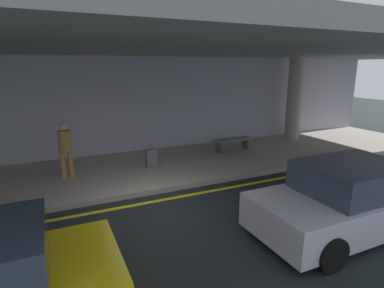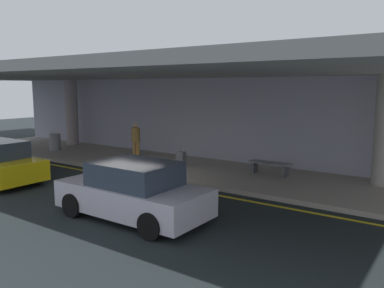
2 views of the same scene
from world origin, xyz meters
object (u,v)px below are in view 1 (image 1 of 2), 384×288
object	(u,v)px
traveler_with_luggage	(65,147)
bench_metal	(233,142)
support_column_left_mid	(294,99)
car_silver	(348,200)
suitcase_upright_primary	(152,158)

from	to	relation	value
traveler_with_luggage	bench_metal	xyz separation A→B (m)	(6.20, 0.59, -0.61)
support_column_left_mid	car_silver	bearing A→B (deg)	-124.61
car_silver	suitcase_upright_primary	xyz separation A→B (m)	(-2.54, 5.44, -0.25)
support_column_left_mid	car_silver	size ratio (longest dim) A/B	0.89
suitcase_upright_primary	bench_metal	size ratio (longest dim) A/B	0.56
suitcase_upright_primary	support_column_left_mid	bearing A→B (deg)	-17.26
car_silver	support_column_left_mid	bearing A→B (deg)	59.17
traveler_with_luggage	bench_metal	world-z (taller)	traveler_with_luggage
car_silver	bench_metal	world-z (taller)	car_silver
bench_metal	support_column_left_mid	bearing A→B (deg)	11.08
support_column_left_mid	bench_metal	size ratio (longest dim) A/B	2.28
traveler_with_luggage	suitcase_upright_primary	world-z (taller)	traveler_with_luggage
support_column_left_mid	suitcase_upright_primary	world-z (taller)	support_column_left_mid
suitcase_upright_primary	bench_metal	distance (m)	3.67
traveler_with_luggage	suitcase_upright_primary	distance (m)	2.69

